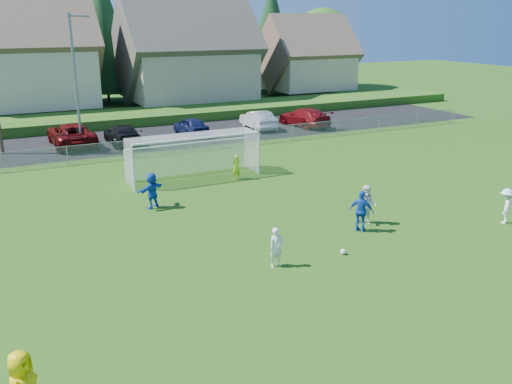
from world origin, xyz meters
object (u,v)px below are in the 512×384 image
car_e (191,126)px  player_white_b (367,205)px  car_d (122,134)px  car_f (258,120)px  soccer_ball (343,252)px  goalkeeper (236,167)px  player_blue_b (152,190)px  player_blue_a (362,211)px  player_white_c (506,206)px  car_c (71,134)px  soccer_goal (192,149)px  player_white_a (276,247)px  car_g (304,117)px

car_e → player_white_b: bearing=85.7°
car_d → car_f: car_f is taller
soccer_ball → car_d: car_d is taller
player_white_b → goalkeeper: player_white_b is taller
player_blue_b → goalkeeper: player_blue_b is taller
soccer_ball → player_blue_a: (2.06, 1.66, 0.78)m
goalkeeper → car_d: (-3.60, 11.81, -0.00)m
player_white_c → player_blue_a: size_ratio=0.89×
car_c → car_e: (8.90, -0.14, -0.14)m
car_e → soccer_goal: size_ratio=0.54×
player_blue_a → goalkeeper: 9.60m
car_d → soccer_goal: (1.57, -10.31, 0.92)m
car_d → soccer_goal: 10.47m
player_white_b → soccer_goal: bearing=158.4°
player_white_a → player_white_b: player_white_b is taller
goalkeeper → soccer_goal: size_ratio=0.19×
car_f → soccer_goal: 14.73m
car_c → soccer_goal: 12.44m
player_white_a → car_e: bearing=77.3°
player_white_b → car_e: (-0.24, 21.67, -0.20)m
soccer_ball → car_d: 23.16m
player_blue_a → goalkeeper: (-1.48, 9.49, -0.18)m
player_white_b → car_c: player_white_b is taller
player_blue_b → car_d: size_ratio=0.35×
soccer_ball → car_d: (-3.02, 22.96, 0.59)m
soccer_ball → player_white_a: 2.88m
player_blue_a → car_g: 23.66m
goalkeeper → car_e: 12.89m
player_white_b → player_white_a: bearing=-113.9°
player_white_a → car_f: (11.05, 23.47, -0.00)m
soccer_ball → player_white_a: bearing=175.2°
player_white_a → player_white_c: size_ratio=0.94×
player_blue_b → car_c: (-1.38, 15.51, -0.04)m
soccer_ball → car_e: bearing=84.0°
car_f → player_white_c: bearing=93.5°
player_white_a → car_f: size_ratio=0.33×
player_white_a → car_g: size_ratio=0.28×
car_e → car_f: bearing=173.2°
player_white_a → car_c: 24.07m
soccer_goal → car_g: bearing=37.2°
player_blue_b → car_g: (17.24, 14.49, -0.10)m
car_g → soccer_goal: bearing=29.5°
player_blue_b → soccer_goal: size_ratio=0.23×
car_f → car_c: bearing=2.1°
player_white_a → car_f: 25.94m
player_blue_a → car_c: 23.91m
car_e → player_blue_b: bearing=59.0°
player_blue_a → soccer_goal: soccer_goal is taller
goalkeeper → player_white_a: bearing=65.0°
player_white_a → car_c: (-3.58, 23.80, 0.08)m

